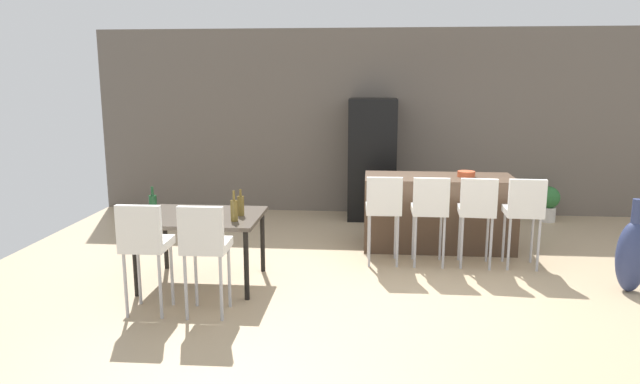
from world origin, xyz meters
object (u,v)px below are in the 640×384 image
object	(u,v)px
dining_table	(202,221)
wine_bottle_left	(241,205)
bar_chair_far	(524,209)
floor_vase	(632,255)
bar_chair_left	(384,206)
fruit_bowl	(466,174)
dining_chair_near	(144,241)
potted_plant	(548,202)
bar_chair_right	(477,208)
dining_chair_far	(205,242)
kitchen_island	(438,212)
refrigerator	(372,159)
bar_chair_middle	(430,207)
wine_bottle_end	(153,206)
wine_glass_middle	(154,202)
wine_bottle_inner	(234,210)

from	to	relation	value
dining_table	wine_bottle_left	distance (m)	0.45
bar_chair_far	floor_vase	size ratio (longest dim) A/B	1.09
bar_chair_left	fruit_bowl	size ratio (longest dim) A/B	4.79
dining_chair_near	potted_plant	world-z (taller)	dining_chair_near
bar_chair_right	dining_chair_far	size ratio (longest dim) A/B	1.00
kitchen_island	bar_chair_right	size ratio (longest dim) A/B	1.77
bar_chair_left	refrigerator	xyz separation A→B (m)	(-0.13, 2.30, 0.22)
bar_chair_far	kitchen_island	bearing A→B (deg)	137.97
bar_chair_left	bar_chair_middle	xyz separation A→B (m)	(0.52, -0.00, 0.00)
bar_chair_left	wine_bottle_left	distance (m)	1.69
bar_chair_middle	bar_chair_far	bearing A→B (deg)	0.00
bar_chair_right	dining_table	xyz separation A→B (m)	(-2.96, -0.80, -0.03)
bar_chair_left	dining_chair_near	xyz separation A→B (m)	(-2.18, -1.64, 0.00)
kitchen_island	wine_bottle_left	world-z (taller)	wine_bottle_left
potted_plant	refrigerator	bearing A→B (deg)	179.78
dining_chair_near	wine_bottle_left	xyz separation A→B (m)	(0.69, 0.87, 0.15)
wine_bottle_left	bar_chair_far	bearing A→B (deg)	14.25
floor_vase	bar_chair_right	bearing A→B (deg)	155.18
dining_table	floor_vase	bearing A→B (deg)	1.75
bar_chair_left	dining_chair_far	size ratio (longest dim) A/B	1.00
kitchen_island	potted_plant	xyz separation A→B (m)	(1.82, 1.51, -0.16)
fruit_bowl	potted_plant	distance (m)	2.21
bar_chair_left	wine_bottle_end	world-z (taller)	wine_bottle_end
refrigerator	bar_chair_middle	bearing A→B (deg)	-74.03
bar_chair_far	wine_bottle_end	size ratio (longest dim) A/B	3.25
fruit_bowl	potted_plant	size ratio (longest dim) A/B	0.41
bar_chair_far	wine_glass_middle	distance (m)	4.06
dining_table	dining_chair_near	bearing A→B (deg)	-108.11
kitchen_island	bar_chair_left	xyz separation A→B (m)	(-0.71, -0.78, 0.24)
kitchen_island	bar_chair_middle	bearing A→B (deg)	-103.35
bar_chair_middle	wine_glass_middle	size ratio (longest dim) A/B	6.03
fruit_bowl	wine_bottle_inner	bearing A→B (deg)	-144.63
wine_glass_middle	fruit_bowl	world-z (taller)	fruit_bowl
kitchen_island	refrigerator	size ratio (longest dim) A/B	1.01
bar_chair_middle	dining_chair_far	distance (m)	2.71
refrigerator	bar_chair_far	bearing A→B (deg)	-53.41
bar_chair_middle	dining_table	xyz separation A→B (m)	(-2.43, -0.80, -0.03)
bar_chair_far	dining_chair_near	size ratio (longest dim) A/B	1.00
fruit_bowl	bar_chair_middle	bearing A→B (deg)	-123.22
bar_chair_right	dining_chair_near	xyz separation A→B (m)	(-3.24, -1.64, 0.00)
bar_chair_left	wine_bottle_left	size ratio (longest dim) A/B	3.78
dining_table	dining_chair_far	world-z (taller)	dining_chair_far
kitchen_island	dining_table	distance (m)	3.06
dining_chair_near	wine_bottle_inner	size ratio (longest dim) A/B	3.40
bar_chair_left	refrigerator	bearing A→B (deg)	93.32
dining_chair_near	kitchen_island	bearing A→B (deg)	39.97
bar_chair_middle	floor_vase	bearing A→B (deg)	-18.66
dining_table	wine_bottle_left	xyz separation A→B (m)	(0.42, 0.02, 0.17)
bar_chair_middle	dining_chair_far	xyz separation A→B (m)	(-2.15, -1.64, 0.00)
bar_chair_right	fruit_bowl	xyz separation A→B (m)	(-0.01, 0.79, 0.26)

